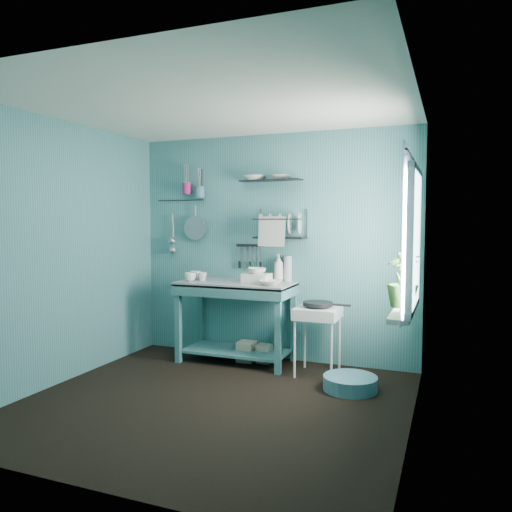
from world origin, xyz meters
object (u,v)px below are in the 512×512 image
(potted_plant, at_px, (403,279))
(storage_tin_small, at_px, (264,353))
(dish_rack, at_px, (280,224))
(floor_basin, at_px, (350,383))
(mug_mid, at_px, (202,277))
(wash_tub, at_px, (257,278))
(frying_pan, at_px, (318,304))
(utensil_cup_teal, at_px, (200,192))
(water_bottle, at_px, (288,269))
(hotplate_stand, at_px, (318,341))
(colander, at_px, (195,228))
(mug_right, at_px, (195,275))
(mug_left, at_px, (190,277))
(soap_bottle, at_px, (279,268))
(utensil_cup_magenta, at_px, (187,189))
(work_counter, at_px, (236,322))
(storage_tin_large, at_px, (246,351))

(potted_plant, xyz_separation_m, storage_tin_small, (-1.50, 0.73, -0.96))
(dish_rack, relative_size, floor_basin, 1.11)
(mug_mid, height_order, storage_tin_small, mug_mid)
(wash_tub, relative_size, storage_tin_small, 1.40)
(wash_tub, distance_m, frying_pan, 0.74)
(dish_rack, height_order, utensil_cup_teal, utensil_cup_teal)
(dish_rack, bearing_deg, water_bottle, 37.27)
(frying_pan, xyz_separation_m, floor_basin, (0.40, -0.34, -0.66))
(hotplate_stand, distance_m, storage_tin_small, 0.72)
(colander, bearing_deg, utensil_cup_teal, -20.08)
(hotplate_stand, xyz_separation_m, dish_rack, (-0.50, 0.29, 1.17))
(mug_right, bearing_deg, frying_pan, -4.99)
(mug_mid, bearing_deg, potted_plant, -15.20)
(storage_tin_small, bearing_deg, wash_tub, -116.57)
(mug_left, relative_size, dish_rack, 0.22)
(water_bottle, height_order, colander, colander)
(mug_mid, xyz_separation_m, wash_tub, (0.63, 0.04, 0.00))
(water_bottle, xyz_separation_m, hotplate_stand, (0.43, -0.35, -0.68))
(potted_plant, bearing_deg, colander, 159.84)
(hotplate_stand, height_order, floor_basin, hotplate_stand)
(soap_bottle, relative_size, floor_basin, 0.60)
(hotplate_stand, height_order, utensil_cup_teal, utensil_cup_teal)
(utensil_cup_magenta, bearing_deg, utensil_cup_teal, 0.00)
(water_bottle, distance_m, floor_basin, 1.44)
(work_counter, xyz_separation_m, floor_basin, (1.35, -0.47, -0.38))
(water_bottle, height_order, hotplate_stand, water_bottle)
(wash_tub, height_order, utensil_cup_magenta, utensil_cup_magenta)
(mug_right, height_order, storage_tin_small, mug_right)
(water_bottle, xyz_separation_m, storage_tin_large, (-0.42, -0.17, -0.92))
(work_counter, xyz_separation_m, dish_rack, (0.45, 0.16, 1.07))
(frying_pan, distance_m, utensil_cup_magenta, 2.08)
(mug_right, height_order, utensil_cup_teal, utensil_cup_teal)
(mug_right, bearing_deg, utensil_cup_teal, 102.37)
(soap_bottle, height_order, utensil_cup_magenta, utensil_cup_magenta)
(work_counter, height_order, frying_pan, work_counter)
(frying_pan, bearing_deg, floor_basin, -40.82)
(hotplate_stand, height_order, dish_rack, dish_rack)
(mug_right, xyz_separation_m, utensil_cup_teal, (-0.05, 0.21, 0.94))
(frying_pan, height_order, utensil_cup_magenta, utensil_cup_magenta)
(water_bottle, bearing_deg, wash_tub, -138.37)
(hotplate_stand, distance_m, dish_rack, 1.31)
(mug_left, relative_size, frying_pan, 0.41)
(utensil_cup_magenta, height_order, floor_basin, utensil_cup_magenta)
(work_counter, height_order, mug_mid, mug_mid)
(mug_mid, bearing_deg, water_bottle, 17.28)
(potted_plant, xyz_separation_m, storage_tin_large, (-1.70, 0.70, -0.95))
(hotplate_stand, relative_size, utensil_cup_magenta, 5.27)
(work_counter, bearing_deg, colander, 148.88)
(wash_tub, relative_size, utensil_cup_magenta, 2.15)
(mug_right, relative_size, soap_bottle, 0.41)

